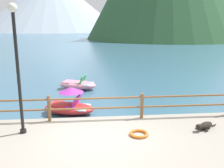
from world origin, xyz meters
TOP-DOWN VIEW (x-y plane):
  - ground_plane at (0.00, 40.00)m, footprint 200.00×200.00m
  - dock_railing at (-0.00, 1.55)m, footprint 23.92×0.12m
  - lamp_post at (-2.41, 0.58)m, footprint 0.28×0.28m
  - dog_resting at (3.57, 0.28)m, footprint 0.99×0.58m
  - life_ring at (1.30, 0.04)m, footprint 0.61×0.61m
  - pedal_boat_0 at (-1.13, 3.36)m, footprint 2.43×1.70m
  - pedal_boat_3 at (-0.94, 7.62)m, footprint 2.51×1.79m
  - distant_peak at (-18.69, 133.28)m, footprint 73.64×73.64m

SIDE VIEW (x-z plane):
  - ground_plane at x=0.00m, z-range 0.00..0.00m
  - pedal_boat_3 at x=-0.94m, z-range -0.15..0.70m
  - pedal_boat_0 at x=-1.13m, z-range -0.21..0.99m
  - life_ring at x=1.30m, z-range 0.40..0.49m
  - dog_resting at x=3.57m, z-range 0.39..0.65m
  - dock_railing at x=0.00m, z-range 0.50..1.45m
  - lamp_post at x=-2.41m, z-range 0.82..4.86m
  - distant_peak at x=-18.69m, z-range 0.00..29.00m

